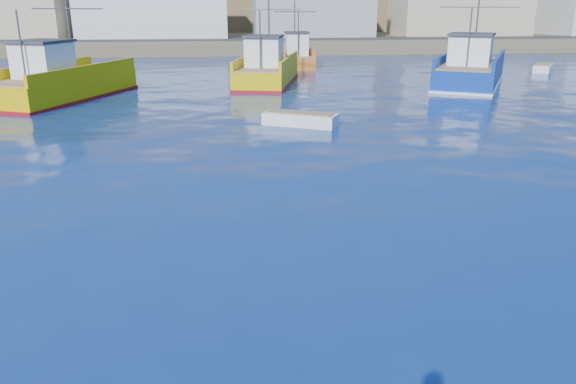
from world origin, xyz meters
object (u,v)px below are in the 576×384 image
object	(u,v)px
trawler_yellow_a	(61,83)
skiff_far	(543,68)
boat_orange	(296,56)
trawler_yellow_b	(267,70)
skiff_mid	(300,120)
trawler_blue	(470,70)

from	to	relation	value
trawler_yellow_a	skiff_far	size ratio (longest dim) A/B	3.12
boat_orange	skiff_far	distance (m)	22.34
trawler_yellow_b	skiff_mid	world-z (taller)	trawler_yellow_b
trawler_blue	skiff_far	xyz separation A→B (m)	(10.10, 7.44, -0.80)
boat_orange	trawler_blue	bearing A→B (deg)	-51.06
trawler_blue	skiff_far	distance (m)	12.57
trawler_yellow_a	trawler_yellow_b	distance (m)	14.56
skiff_mid	skiff_far	bearing A→B (deg)	39.99
trawler_yellow_a	trawler_yellow_b	world-z (taller)	trawler_yellow_a
trawler_blue	trawler_yellow_a	bearing A→B (deg)	-172.74
skiff_mid	skiff_far	world-z (taller)	skiff_far
skiff_mid	boat_orange	bearing A→B (deg)	83.29
skiff_mid	trawler_yellow_a	bearing A→B (deg)	145.35
trawler_yellow_a	skiff_mid	size ratio (longest dim) A/B	3.08
trawler_yellow_a	trawler_yellow_b	bearing A→B (deg)	23.57
trawler_yellow_a	skiff_mid	distance (m)	16.82
trawler_yellow_a	boat_orange	bearing A→B (deg)	45.89
trawler_yellow_a	trawler_yellow_b	xyz separation A→B (m)	(13.34, 5.82, -0.05)
trawler_blue	boat_orange	xyz separation A→B (m)	(-11.27, 13.94, -0.06)
trawler_yellow_a	skiff_far	bearing A→B (deg)	16.05
trawler_yellow_b	skiff_mid	distance (m)	15.40
trawler_yellow_a	trawler_yellow_b	size ratio (longest dim) A/B	1.09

